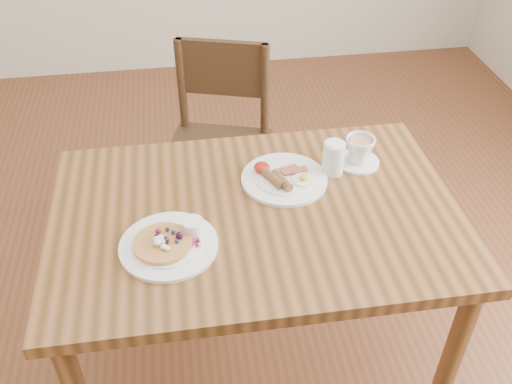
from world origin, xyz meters
TOP-DOWN VIEW (x-y plane):
  - ground at (0.00, 0.00)m, footprint 5.00×5.00m
  - dining_table at (0.00, 0.00)m, footprint 1.20×0.80m
  - chair_far at (-0.04, 0.78)m, footprint 0.53×0.53m
  - pancake_plate at (-0.25, -0.11)m, footprint 0.27×0.27m
  - breakfast_plate at (0.11, 0.13)m, footprint 0.27×0.27m
  - teacup_saucer at (0.36, 0.19)m, footprint 0.14×0.14m
  - water_glass at (0.27, 0.15)m, footprint 0.07×0.07m

SIDE VIEW (x-z plane):
  - ground at x=0.00m, z-range 0.00..0.00m
  - chair_far at x=-0.04m, z-range 0.05..0.93m
  - dining_table at x=0.00m, z-range 0.28..1.03m
  - breakfast_plate at x=0.11m, z-range 0.74..0.78m
  - pancake_plate at x=-0.25m, z-range 0.74..0.79m
  - teacup_saucer at x=0.36m, z-range 0.75..0.84m
  - water_glass at x=0.27m, z-range 0.75..0.86m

